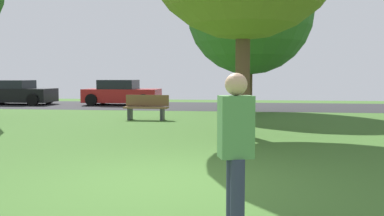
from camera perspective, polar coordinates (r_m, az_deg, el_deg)
The scene contains 7 objects.
ground_plane at distance 6.52m, azimuth -3.51°, elevation -9.87°, with size 44.00×44.00×0.00m, color #3D6628.
road_strip at distance 22.29m, azimuth 4.39°, elevation 0.23°, with size 44.00×6.40×0.01m, color #28282B.
oak_tree_right at distance 19.32m, azimuth 7.78°, elevation 12.76°, with size 5.58×5.58×7.23m.
person_thrower at distance 4.16m, azimuth 5.88°, elevation -5.44°, with size 0.37×0.30×1.63m.
parked_car_black at distance 25.68m, azimuth -22.57°, elevation 1.85°, with size 4.10×2.04×1.35m.
parked_car_red at distance 23.64m, azimuth -9.45°, elevation 1.95°, with size 4.06×2.07×1.38m.
park_bench at distance 15.52m, azimuth -6.13°, elevation 0.12°, with size 1.60×0.45×0.90m.
Camera 1 is at (1.22, -6.20, 1.60)m, focal length 39.72 mm.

